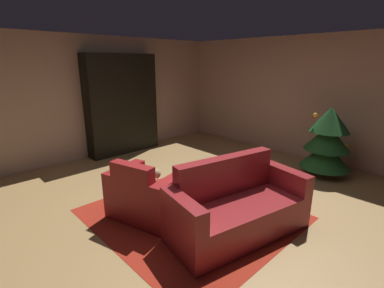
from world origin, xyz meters
name	(u,v)px	position (x,y,z in m)	size (l,w,h in m)	color
ground_plane	(193,207)	(0.00, 0.00, 0.00)	(7.92, 7.92, 0.00)	#A6804C
wall_back	(307,98)	(0.00, 3.33, 1.27)	(6.44, 0.06, 2.54)	tan
wall_left	(88,98)	(-3.19, 0.00, 1.27)	(0.06, 6.72, 2.54)	tan
area_rug	(191,214)	(0.13, -0.15, 0.00)	(2.50, 2.32, 0.01)	#9F2617
bookshelf_unit	(127,104)	(-2.95, 0.78, 1.09)	(0.35, 1.62, 2.17)	black
armchair_red	(146,196)	(-0.25, -0.62, 0.30)	(1.08, 0.90, 0.82)	maroon
couch_red	(237,209)	(0.80, -0.03, 0.31)	(1.06, 1.83, 0.90)	maroon
coffee_table	(205,188)	(0.27, -0.04, 0.40)	(0.64, 0.64, 0.45)	black
book_stack_on_table	(207,181)	(0.25, 0.01, 0.48)	(0.23, 0.19, 0.07)	#3F4082
bottle_on_table	(210,171)	(0.20, 0.12, 0.57)	(0.07, 0.07, 0.32)	navy
decorated_tree	(327,141)	(0.78, 2.58, 0.65)	(0.87, 0.87, 1.26)	brown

